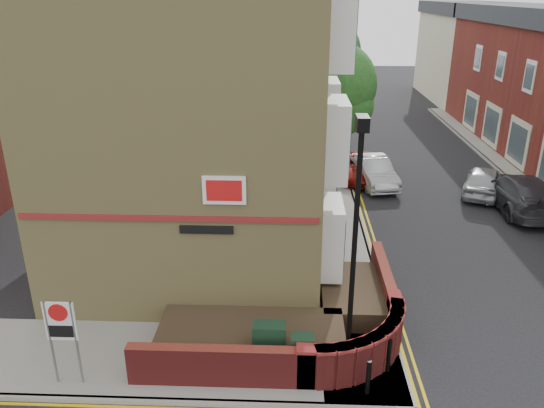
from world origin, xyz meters
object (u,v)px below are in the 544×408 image
(zone_sign, at_px, (61,328))
(silver_car_near, at_px, (373,171))
(utility_cabinet_large, at_px, (269,345))
(lamppost, at_px, (354,252))

(zone_sign, bearing_deg, silver_car_near, 58.05)
(utility_cabinet_large, distance_m, zone_sign, 4.86)
(lamppost, height_order, silver_car_near, lamppost)
(utility_cabinet_large, relative_size, silver_car_near, 0.29)
(lamppost, relative_size, zone_sign, 2.86)
(zone_sign, height_order, silver_car_near, zone_sign)
(lamppost, xyz_separation_m, zone_sign, (-6.60, -0.70, -1.70))
(zone_sign, relative_size, silver_car_near, 0.54)
(lamppost, distance_m, zone_sign, 6.85)
(zone_sign, bearing_deg, lamppost, 6.07)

